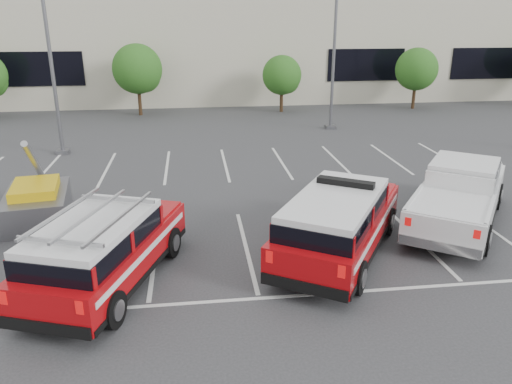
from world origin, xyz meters
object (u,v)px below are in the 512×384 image
tree_mid_right (283,76)px  utility_rig (34,205)px  ladder_suv (105,254)px  light_pole_left (49,47)px  light_pole_mid (335,41)px  convention_building (207,38)px  white_pickup (458,200)px  tree_mid_left (139,71)px  tree_right (417,71)px  fire_chief_suv (338,227)px

tree_mid_right → utility_rig: tree_mid_right is taller
ladder_suv → utility_rig: bearing=142.6°
tree_mid_right → ladder_suv: 25.39m
light_pole_left → light_pole_mid: same height
convention_building → ladder_suv: convention_building is taller
convention_building → white_pickup: size_ratio=9.00×
tree_mid_left → utility_rig: (-1.98, -18.99, -2.46)m
white_pickup → utility_rig: bearing=-151.7°
light_pole_mid → white_pickup: light_pole_mid is taller
tree_mid_left → ladder_suv: 23.85m
tree_mid_left → convention_building: bearing=62.6°
tree_mid_left → light_pole_left: light_pole_left is taller
tree_right → fire_chief_suv: size_ratio=0.69×
convention_building → tree_mid_left: size_ratio=12.38×
tree_mid_right → light_pole_mid: 6.88m
light_pole_left → tree_mid_right: bearing=37.5°
light_pole_left → utility_rig: size_ratio=2.75×
light_pole_left → ladder_suv: size_ratio=1.72×
convention_building → light_pole_mid: (6.82, -15.86, 0.47)m
light_pole_mid → fire_chief_suv: 17.88m
convention_building → white_pickup: convention_building is taller
convention_building → tree_right: size_ratio=13.58×
light_pole_mid → white_pickup: (0.24, -14.95, -4.38)m
light_pole_left → fire_chief_suv: 17.14m
light_pole_left → utility_rig: (1.11, -8.95, -4.60)m
tree_mid_right → utility_rig: (-11.98, -18.99, -1.92)m
fire_chief_suv → utility_rig: (-9.47, 3.83, -0.30)m
fire_chief_suv → ladder_suv: ladder_suv is taller
light_pole_left → fire_chief_suv: (10.58, -12.78, -4.30)m
ladder_suv → tree_mid_right: bearing=88.9°
convention_building → utility_rig: 29.95m
tree_mid_right → tree_right: 10.00m
fire_chief_suv → ladder_suv: 6.44m
fire_chief_suv → ladder_suv: (-6.38, -0.90, -0.01)m
light_pole_left → ladder_suv: 14.95m
convention_building → light_pole_left: (-8.18, -19.86, 0.47)m
convention_building → tree_right: bearing=-33.4°
tree_mid_left → tree_mid_right: 10.01m
white_pickup → ladder_suv: 11.37m
tree_mid_right → light_pole_left: light_pole_left is taller
fire_chief_suv → utility_rig: size_ratio=1.72×
convention_building → light_pole_mid: 17.27m
tree_mid_right → tree_right: tree_right is taller
light_pole_mid → white_pickup: size_ratio=1.54×
tree_right → light_pole_left: 25.30m
light_pole_mid → utility_rig: bearing=-137.0°
tree_mid_right → white_pickup: 21.17m
white_pickup → light_pole_left: bearing=-179.4°
light_pole_left → utility_rig: bearing=-82.9°
tree_mid_right → fire_chief_suv: bearing=-96.3°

